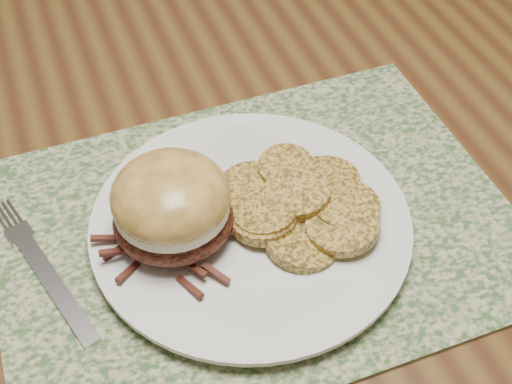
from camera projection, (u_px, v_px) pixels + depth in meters
dining_table at (82, 300)px, 0.67m from camera, size 1.50×0.90×0.75m
placemat at (255, 228)px, 0.63m from camera, size 0.45×0.33×0.00m
dinner_plate at (251, 225)px, 0.61m from camera, size 0.26×0.26×0.02m
pork_sandwich at (172, 206)px, 0.57m from camera, size 0.12×0.12×0.07m
roasted_potatoes at (300, 205)px, 0.61m from camera, size 0.15×0.15×0.03m
fork at (42, 267)px, 0.59m from camera, size 0.06×0.18×0.00m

